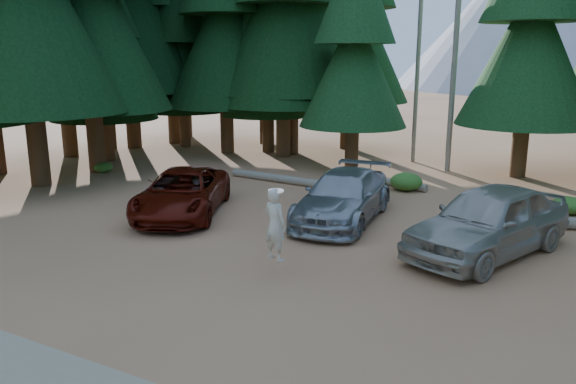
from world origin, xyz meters
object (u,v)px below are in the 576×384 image
at_px(silver_minivan_right, 489,221).
at_px(log_left, 277,178).
at_px(frisbee_player, 275,224).
at_px(red_pickup, 182,193).
at_px(silver_minivan_center, 343,197).
at_px(log_mid, 387,182).

relative_size(silver_minivan_right, log_left, 1.21).
xyz_separation_m(silver_minivan_right, frisbee_player, (-4.17, -3.90, 0.36)).
bearing_deg(red_pickup, log_left, 61.48).
xyz_separation_m(silver_minivan_right, log_left, (-9.00, 4.93, -0.76)).
distance_m(silver_minivan_center, log_left, 5.91).
relative_size(red_pickup, silver_minivan_right, 0.97).
distance_m(silver_minivan_center, silver_minivan_right, 4.66).
bearing_deg(silver_minivan_center, red_pickup, -165.07).
relative_size(red_pickup, silver_minivan_center, 0.99).
bearing_deg(silver_minivan_center, log_mid, 87.99).
bearing_deg(frisbee_player, silver_minivan_center, -71.13).
distance_m(red_pickup, log_mid, 8.58).
bearing_deg(silver_minivan_center, frisbee_player, -91.26).
height_order(red_pickup, log_left, red_pickup).
height_order(red_pickup, log_mid, red_pickup).
distance_m(red_pickup, silver_minivan_right, 9.46).
bearing_deg(log_left, log_mid, 26.02).
bearing_deg(log_mid, silver_minivan_center, -70.49).
xyz_separation_m(silver_minivan_center, log_left, (-4.48, 3.81, -0.61)).
bearing_deg(silver_minivan_center, log_left, 134.31).
bearing_deg(red_pickup, log_mid, 33.38).
bearing_deg(silver_minivan_right, log_mid, 149.11).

